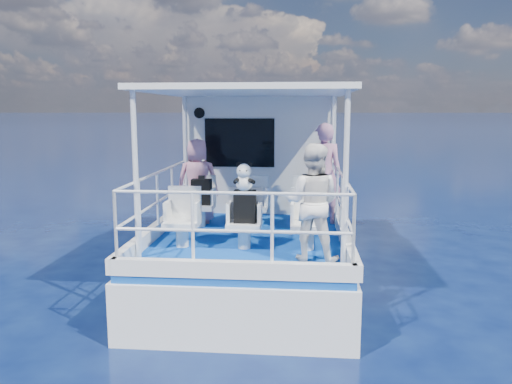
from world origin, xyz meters
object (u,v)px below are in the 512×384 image
Objects in this scene: backpack_center at (245,207)px; panda at (244,176)px; passenger_port_fwd at (198,181)px; passenger_stbd_aft at (312,203)px.

panda is at bearing -107.75° from backpack_center.
passenger_port_fwd is at bearing 121.42° from panda.
passenger_port_fwd is at bearing -34.35° from passenger_stbd_aft.
panda is (-0.01, -0.02, 0.43)m from backpack_center.
passenger_port_fwd is 2.82m from passenger_stbd_aft.
passenger_port_fwd is 0.96× the size of passenger_stbd_aft.
backpack_center is at bearing 115.86° from passenger_port_fwd.
backpack_center is (-0.93, 0.46, -0.15)m from passenger_stbd_aft.
passenger_stbd_aft is at bearing 126.95° from passenger_port_fwd.
passenger_stbd_aft is 3.85× the size of panda.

